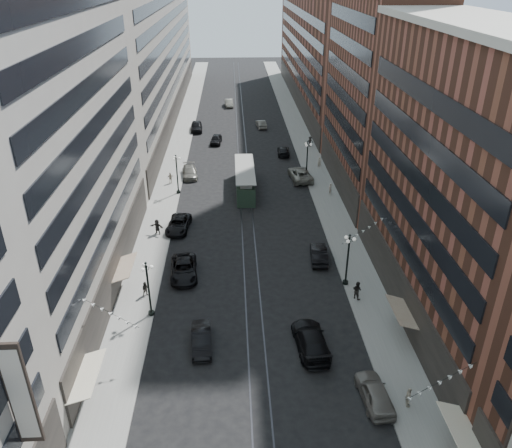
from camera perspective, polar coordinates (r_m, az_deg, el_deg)
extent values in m
plane|color=black|center=(73.93, -1.35, 5.17)|extent=(220.00, 220.00, 0.00)
cube|color=gray|center=(83.77, -9.15, 7.61)|extent=(4.00, 180.00, 0.15)
cube|color=gray|center=(84.18, 6.04, 7.91)|extent=(4.00, 180.00, 0.15)
cube|color=#2D2D33|center=(83.26, -2.03, 7.77)|extent=(0.12, 180.00, 0.02)
cube|color=#2D2D33|center=(83.29, -1.06, 7.79)|extent=(0.12, 180.00, 0.02)
cube|color=#9F9A8D|center=(46.36, -22.29, 7.81)|extent=(8.00, 36.00, 28.00)
cube|color=#9F9A8D|center=(106.61, -11.70, 18.82)|extent=(8.00, 90.00, 26.00)
cube|color=brown|center=(43.89, 22.54, 3.89)|extent=(8.00, 30.00, 24.00)
cube|color=brown|center=(67.40, 14.17, 20.72)|extent=(8.00, 26.00, 42.00)
cube|color=brown|center=(116.03, 6.86, 19.32)|extent=(8.00, 72.00, 24.00)
cylinder|color=black|center=(46.38, -11.86, -9.92)|extent=(0.56, 0.56, 0.30)
cylinder|color=black|center=(44.96, -12.15, -7.43)|extent=(0.18, 0.18, 5.20)
sphere|color=black|center=(43.45, -12.51, -4.39)|extent=(0.24, 0.24, 0.24)
sphere|color=white|center=(43.58, -11.88, -4.84)|extent=(0.36, 0.36, 0.36)
sphere|color=white|center=(44.02, -12.68, -4.57)|extent=(0.36, 0.36, 0.36)
sphere|color=white|center=(43.37, -12.83, -5.12)|extent=(0.36, 0.36, 0.36)
cylinder|color=black|center=(69.62, -8.85, 3.65)|extent=(0.56, 0.56, 0.30)
cylinder|color=black|center=(68.68, -8.99, 5.52)|extent=(0.18, 0.18, 5.20)
sphere|color=black|center=(67.70, -9.17, 7.72)|extent=(0.24, 0.24, 0.24)
sphere|color=white|center=(67.78, -8.76, 7.41)|extent=(0.36, 0.36, 0.36)
sphere|color=white|center=(68.22, -9.30, 7.50)|extent=(0.36, 0.36, 0.36)
sphere|color=white|center=(67.49, -9.36, 7.28)|extent=(0.36, 0.36, 0.36)
cylinder|color=black|center=(50.16, 10.17, -6.57)|extent=(0.56, 0.56, 0.30)
cylinder|color=black|center=(48.85, 10.41, -4.19)|extent=(0.18, 0.18, 5.20)
sphere|color=black|center=(47.46, 10.69, -1.30)|extent=(0.24, 0.24, 0.24)
sphere|color=white|center=(47.75, 11.17, -1.71)|extent=(0.36, 0.36, 0.36)
sphere|color=white|center=(47.93, 10.29, -1.51)|extent=(0.36, 0.36, 0.36)
sphere|color=white|center=(47.27, 10.48, -1.96)|extent=(0.36, 0.36, 0.36)
cylinder|color=black|center=(74.59, 5.76, 5.49)|extent=(0.56, 0.56, 0.30)
cylinder|color=black|center=(73.71, 5.85, 7.26)|extent=(0.18, 0.18, 5.20)
sphere|color=black|center=(72.80, 5.95, 9.33)|extent=(0.24, 0.24, 0.24)
sphere|color=white|center=(72.99, 6.29, 9.03)|extent=(0.36, 0.36, 0.36)
sphere|color=white|center=(73.26, 5.72, 9.13)|extent=(0.36, 0.36, 0.36)
sphere|color=white|center=(72.53, 5.80, 8.93)|extent=(0.36, 0.36, 0.36)
cube|color=#223627|center=(69.59, -1.27, 4.84)|extent=(2.43, 11.64, 2.52)
cube|color=gray|center=(69.01, -1.28, 6.03)|extent=(1.55, 10.67, 0.58)
cube|color=gray|center=(68.87, -1.29, 6.33)|extent=(2.62, 11.84, 0.15)
cylinder|color=black|center=(65.97, -1.15, 2.64)|extent=(2.23, 0.68, 0.68)
cylinder|color=black|center=(73.98, -1.36, 5.47)|extent=(2.23, 0.68, 0.68)
imported|color=black|center=(51.00, -8.26, -5.12)|extent=(3.08, 5.88, 1.58)
imported|color=slate|center=(38.63, 13.43, -18.27)|extent=(2.22, 4.82, 1.60)
imported|color=black|center=(42.20, -6.26, -12.97)|extent=(1.90, 4.63, 1.49)
imported|color=black|center=(48.51, -12.49, -7.27)|extent=(0.81, 0.59, 1.50)
imported|color=beige|center=(38.70, 17.02, -18.41)|extent=(0.63, 1.02, 1.62)
imported|color=black|center=(59.80, -8.85, -0.03)|extent=(3.00, 5.54, 1.47)
imported|color=#626057|center=(75.09, -7.58, 5.91)|extent=(2.69, 5.34, 1.49)
imported|color=black|center=(97.02, -6.82, 11.02)|extent=(2.35, 5.35, 1.79)
imported|color=black|center=(53.46, 7.19, -3.41)|extent=(2.03, 4.81, 1.54)
imported|color=gray|center=(73.65, 5.08, 5.70)|extent=(3.43, 6.44, 1.72)
imported|color=black|center=(83.73, 3.15, 8.35)|extent=(2.21, 4.85, 1.38)
imported|color=black|center=(89.49, -4.58, 9.62)|extent=(2.20, 4.59, 1.51)
imported|color=#626157|center=(98.55, 0.58, 11.37)|extent=(2.10, 4.58, 1.46)
imported|color=black|center=(58.95, -11.23, -0.32)|extent=(1.76, 1.09, 1.83)
imported|color=#B8AC99|center=(72.80, -9.74, 5.22)|extent=(1.03, 0.68, 1.62)
imported|color=black|center=(47.90, 11.47, -7.41)|extent=(0.95, 0.98, 1.82)
imported|color=#BCAD9C|center=(68.73, 8.46, 3.97)|extent=(0.71, 0.68, 1.64)
imported|color=black|center=(87.65, 6.20, 9.36)|extent=(1.23, 0.77, 1.77)
imported|color=gray|center=(114.52, -3.11, 13.64)|extent=(1.98, 4.80, 1.55)
imported|color=black|center=(41.95, 6.29, -13.05)|extent=(2.90, 6.16, 1.74)
imported|color=#ABA08E|center=(77.90, 7.27, 6.96)|extent=(0.67, 0.45, 1.78)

